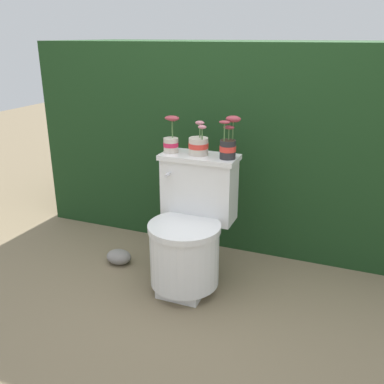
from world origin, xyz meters
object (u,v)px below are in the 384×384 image
object	(u,v)px
potted_plant_midleft	(199,145)
garden_stone	(119,257)
potted_plant_left	(171,140)
potted_plant_middle	(228,143)
toilet	(190,231)

from	to	relation	value
potted_plant_midleft	garden_stone	xyz separation A→B (m)	(-0.53, -0.10, -0.80)
potted_plant_left	potted_plant_middle	xyz separation A→B (m)	(0.36, -0.01, 0.01)
potted_plant_left	potted_plant_middle	size ratio (longest dim) A/B	0.90
potted_plant_middle	toilet	bearing A→B (deg)	-141.36
potted_plant_left	garden_stone	bearing A→B (deg)	-164.65
potted_plant_midleft	potted_plant_middle	bearing A→B (deg)	-3.79
toilet	potted_plant_midleft	size ratio (longest dim) A/B	3.92
toilet	potted_plant_midleft	bearing A→B (deg)	92.08
toilet	potted_plant_left	xyz separation A→B (m)	(-0.18, 0.15, 0.51)
potted_plant_midleft	garden_stone	world-z (taller)	potted_plant_midleft
toilet	garden_stone	size ratio (longest dim) A/B	4.58
potted_plant_left	garden_stone	distance (m)	0.90
potted_plant_midleft	garden_stone	size ratio (longest dim) A/B	1.17
toilet	potted_plant_left	size ratio (longest dim) A/B	3.59
potted_plant_left	potted_plant_midleft	bearing A→B (deg)	1.33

